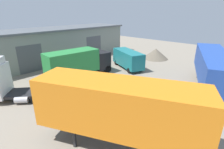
{
  "coord_description": "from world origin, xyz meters",
  "views": [
    {
      "loc": [
        -14.43,
        -8.63,
        7.66
      ],
      "look_at": [
        -2.26,
        2.62,
        1.6
      ],
      "focal_mm": 28.0,
      "sensor_mm": 36.0,
      "label": 1
    }
  ],
  "objects": [
    {
      "name": "box_truck_black",
      "position": [
        -2.42,
        7.93,
        1.91
      ],
      "size": [
        8.22,
        3.26,
        3.36
      ],
      "rotation": [
        0.0,
        0.0,
        -0.11
      ],
      "color": "black",
      "rests_on": "ground_plane"
    },
    {
      "name": "delivery_van_teal",
      "position": [
        4.57,
        5.98,
        1.34
      ],
      "size": [
        4.18,
        6.12,
        2.44
      ],
      "rotation": [
        0.0,
        0.0,
        1.15
      ],
      "color": "#197075",
      "rests_on": "ground_plane"
    },
    {
      "name": "warehouse_building",
      "position": [
        0.0,
        17.15,
        2.57
      ],
      "size": [
        25.38,
        6.82,
        5.12
      ],
      "color": "gray",
      "rests_on": "ground_plane"
    },
    {
      "name": "container_trailer_blue",
      "position": [
        -8.04,
        -3.27,
        2.64
      ],
      "size": [
        6.09,
        9.49,
        4.17
      ],
      "rotation": [
        0.0,
        0.0,
        1.99
      ],
      "color": "orange",
      "rests_on": "ground_plane"
    },
    {
      "name": "gravel_pile",
      "position": [
        11.78,
        5.56,
        0.86
      ],
      "size": [
        4.21,
        4.21,
        1.71
      ],
      "color": "#665B4C",
      "rests_on": "ground_plane"
    },
    {
      "name": "oil_drum",
      "position": [
        -1.47,
        1.56,
        0.44
      ],
      "size": [
        0.58,
        0.58,
        0.88
      ],
      "color": "#33519E",
      "rests_on": "ground_plane"
    },
    {
      "name": "ground_plane",
      "position": [
        0.0,
        0.0,
        0.0
      ],
      "size": [
        60.0,
        60.0,
        0.0
      ],
      "primitive_type": "plane",
      "color": "gray"
    },
    {
      "name": "container_trailer_red",
      "position": [
        4.17,
        -4.85,
        2.49
      ],
      "size": [
        11.46,
        6.48,
        3.86
      ],
      "rotation": [
        0.0,
        0.0,
        0.38
      ],
      "color": "#2347A3",
      "rests_on": "ground_plane"
    }
  ]
}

